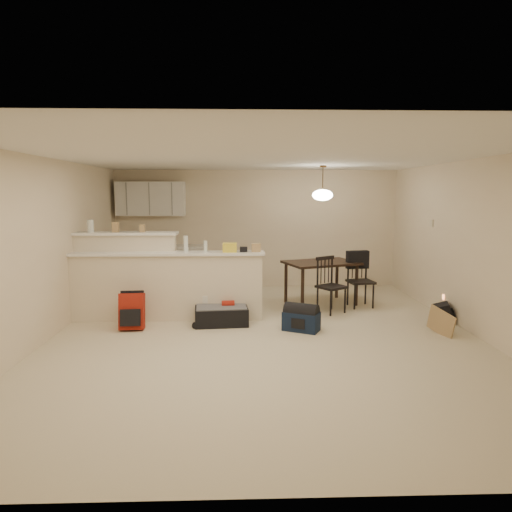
{
  "coord_description": "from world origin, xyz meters",
  "views": [
    {
      "loc": [
        -0.33,
        -6.27,
        2.01
      ],
      "look_at": [
        -0.1,
        0.7,
        1.05
      ],
      "focal_mm": 32.0,
      "sensor_mm": 36.0,
      "label": 1
    }
  ],
  "objects_px": {
    "pendant_lamp": "(322,195)",
    "dining_chair_far": "(361,280)",
    "black_daypack": "(443,313)",
    "dining_chair_near": "(332,285)",
    "red_backpack": "(132,311)",
    "suitcase": "(221,315)",
    "navy_duffel": "(301,321)",
    "dining_table": "(321,267)"
  },
  "relations": [
    {
      "from": "pendant_lamp",
      "to": "dining_chair_far",
      "type": "bearing_deg",
      "value": -19.0
    },
    {
      "from": "black_daypack",
      "to": "dining_chair_far",
      "type": "bearing_deg",
      "value": 64.87
    },
    {
      "from": "dining_chair_near",
      "to": "dining_chair_far",
      "type": "bearing_deg",
      "value": -1.04
    },
    {
      "from": "dining_chair_far",
      "to": "red_backpack",
      "type": "bearing_deg",
      "value": -170.59
    },
    {
      "from": "suitcase",
      "to": "red_backpack",
      "type": "xyz_separation_m",
      "value": [
        -1.32,
        -0.21,
        0.13
      ]
    },
    {
      "from": "dining_chair_near",
      "to": "red_backpack",
      "type": "distance_m",
      "value": 3.27
    },
    {
      "from": "dining_chair_far",
      "to": "navy_duffel",
      "type": "xyz_separation_m",
      "value": [
        -1.24,
        -1.39,
        -0.34
      ]
    },
    {
      "from": "dining_chair_far",
      "to": "suitcase",
      "type": "relative_size",
      "value": 1.2
    },
    {
      "from": "pendant_lamp",
      "to": "red_backpack",
      "type": "xyz_separation_m",
      "value": [
        -3.08,
        -1.45,
        -1.72
      ]
    },
    {
      "from": "dining_chair_far",
      "to": "suitcase",
      "type": "distance_m",
      "value": 2.66
    },
    {
      "from": "red_backpack",
      "to": "navy_duffel",
      "type": "xyz_separation_m",
      "value": [
        2.51,
        -0.17,
        -0.13
      ]
    },
    {
      "from": "dining_table",
      "to": "suitcase",
      "type": "xyz_separation_m",
      "value": [
        -1.76,
        -1.24,
        -0.55
      ]
    },
    {
      "from": "dining_table",
      "to": "suitcase",
      "type": "relative_size",
      "value": 1.82
    },
    {
      "from": "dining_table",
      "to": "suitcase",
      "type": "bearing_deg",
      "value": -164.29
    },
    {
      "from": "suitcase",
      "to": "pendant_lamp",
      "type": "bearing_deg",
      "value": 30.15
    },
    {
      "from": "dining_chair_far",
      "to": "suitcase",
      "type": "height_order",
      "value": "dining_chair_far"
    },
    {
      "from": "dining_chair_far",
      "to": "black_daypack",
      "type": "distance_m",
      "value": 1.5
    },
    {
      "from": "dining_table",
      "to": "dining_chair_near",
      "type": "relative_size",
      "value": 1.54
    },
    {
      "from": "dining_chair_near",
      "to": "navy_duffel",
      "type": "distance_m",
      "value": 1.24
    },
    {
      "from": "red_backpack",
      "to": "suitcase",
      "type": "bearing_deg",
      "value": 5.46
    },
    {
      "from": "dining_chair_near",
      "to": "black_daypack",
      "type": "height_order",
      "value": "dining_chair_near"
    },
    {
      "from": "dining_table",
      "to": "navy_duffel",
      "type": "relative_size",
      "value": 2.83
    },
    {
      "from": "black_daypack",
      "to": "suitcase",
      "type": "bearing_deg",
      "value": 108.53
    },
    {
      "from": "navy_duffel",
      "to": "black_daypack",
      "type": "distance_m",
      "value": 2.33
    },
    {
      "from": "pendant_lamp",
      "to": "dining_chair_near",
      "type": "height_order",
      "value": "pendant_lamp"
    },
    {
      "from": "dining_table",
      "to": "navy_duffel",
      "type": "distance_m",
      "value": 1.8
    },
    {
      "from": "dining_table",
      "to": "suitcase",
      "type": "height_order",
      "value": "dining_table"
    },
    {
      "from": "suitcase",
      "to": "black_daypack",
      "type": "distance_m",
      "value": 3.49
    },
    {
      "from": "red_backpack",
      "to": "black_daypack",
      "type": "relative_size",
      "value": 1.66
    },
    {
      "from": "dining_chair_far",
      "to": "black_daypack",
      "type": "height_order",
      "value": "dining_chair_far"
    },
    {
      "from": "pendant_lamp",
      "to": "dining_table",
      "type": "bearing_deg",
      "value": -45.0
    },
    {
      "from": "dining_chair_far",
      "to": "red_backpack",
      "type": "height_order",
      "value": "dining_chair_far"
    },
    {
      "from": "suitcase",
      "to": "dining_chair_far",
      "type": "bearing_deg",
      "value": 17.51
    },
    {
      "from": "pendant_lamp",
      "to": "dining_chair_near",
      "type": "xyz_separation_m",
      "value": [
        0.08,
        -0.61,
        -1.52
      ]
    },
    {
      "from": "dining_table",
      "to": "pendant_lamp",
      "type": "xyz_separation_m",
      "value": [
        -0.0,
        0.0,
        1.3
      ]
    },
    {
      "from": "red_backpack",
      "to": "navy_duffel",
      "type": "bearing_deg",
      "value": -7.42
    },
    {
      "from": "suitcase",
      "to": "navy_duffel",
      "type": "distance_m",
      "value": 1.25
    },
    {
      "from": "pendant_lamp",
      "to": "dining_chair_near",
      "type": "bearing_deg",
      "value": -82.99
    },
    {
      "from": "dining_table",
      "to": "navy_duffel",
      "type": "bearing_deg",
      "value": -128.79
    },
    {
      "from": "navy_duffel",
      "to": "pendant_lamp",
      "type": "bearing_deg",
      "value": 97.33
    },
    {
      "from": "pendant_lamp",
      "to": "black_daypack",
      "type": "bearing_deg",
      "value": -35.63
    },
    {
      "from": "dining_table",
      "to": "black_daypack",
      "type": "relative_size",
      "value": 4.52
    }
  ]
}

